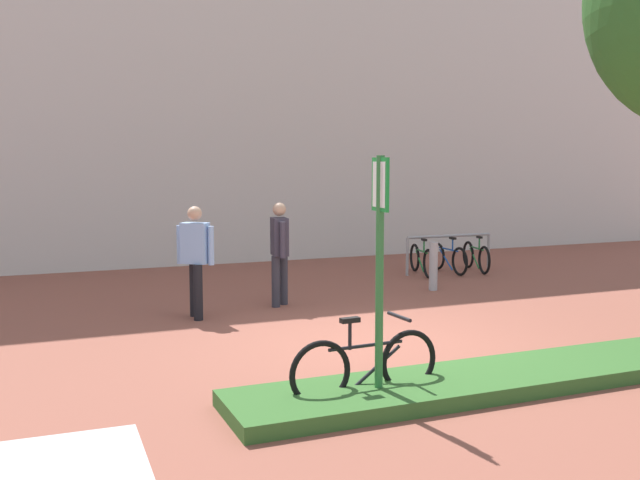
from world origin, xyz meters
name	(u,v)px	position (x,y,z in m)	size (l,w,h in m)	color
ground_plane	(379,344)	(0.00, 0.00, 0.00)	(60.00, 60.00, 0.00)	brown
building_facade	(213,49)	(0.00, 8.59, 5.00)	(28.00, 1.20, 10.00)	silver
planter_strip	(537,373)	(0.88, -2.08, 0.08)	(7.00, 1.10, 0.16)	#336028
parking_sign_post	(380,243)	(-1.07, -2.08, 1.60)	(0.08, 0.36, 2.45)	#2D7238
bike_at_sign	(366,365)	(-1.13, -1.92, 0.35)	(1.68, 0.42, 0.86)	black
bike_rack_cluster	(449,257)	(4.16, 4.82, 0.35)	(2.11, 1.57, 0.83)	#99999E
bollard_steel	(433,266)	(2.74, 3.13, 0.45)	(0.16, 0.16, 0.90)	#ADADB2
person_casual_tan	(195,255)	(-1.88, 2.44, 0.98)	(0.50, 0.44, 1.72)	black
person_suited_navy	(280,247)	(-0.38, 2.86, 0.98)	(0.33, 0.60, 1.72)	#2D2D38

